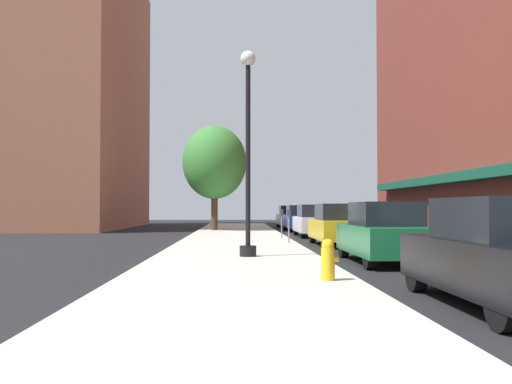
{
  "coord_description": "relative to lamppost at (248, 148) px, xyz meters",
  "views": [
    {
      "loc": [
        0.0,
        -4.11,
        1.51
      ],
      "look_at": [
        0.78,
        18.1,
        2.14
      ],
      "focal_mm": 38.3,
      "sensor_mm": 36.0,
      "label": 1
    }
  ],
  "objects": [
    {
      "name": "building_far_background",
      "position": [
        -11.33,
        25.54,
        6.94
      ],
      "size": [
        6.8,
        18.0,
        20.33
      ],
      "color": "#9E6047",
      "rests_on": "ground"
    },
    {
      "name": "car_yellow",
      "position": [
        3.68,
        5.93,
        -2.39
      ],
      "size": [
        1.8,
        4.3,
        1.66
      ],
      "rotation": [
        0.0,
        0.0,
        -0.02
      ],
      "color": "black",
      "rests_on": "ground"
    },
    {
      "name": "car_white",
      "position": [
        3.68,
        12.5,
        -2.39
      ],
      "size": [
        1.8,
        4.3,
        1.66
      ],
      "rotation": [
        0.0,
        0.0,
        -0.04
      ],
      "color": "black",
      "rests_on": "ground"
    },
    {
      "name": "parking_meter_far",
      "position": [
        1.73,
        9.3,
        -2.25
      ],
      "size": [
        0.14,
        0.09,
        1.31
      ],
      "color": "slate",
      "rests_on": "sidewalk_slab"
    },
    {
      "name": "sidewalk_slab",
      "position": [
        -0.32,
        7.54,
        -3.14
      ],
      "size": [
        4.8,
        50.0,
        0.12
      ],
      "primitive_type": "cube",
      "color": "#B7B2A8",
      "rests_on": "ground"
    },
    {
      "name": "tree_near",
      "position": [
        -1.7,
        18.19,
        1.09
      ],
      "size": [
        3.95,
        3.95,
        6.46
      ],
      "color": "#422D1E",
      "rests_on": "sidewalk_slab"
    },
    {
      "name": "car_silver",
      "position": [
        3.68,
        25.3,
        -2.39
      ],
      "size": [
        1.8,
        4.3,
        1.66
      ],
      "rotation": [
        0.0,
        0.0,
        -0.01
      ],
      "color": "black",
      "rests_on": "ground"
    },
    {
      "name": "fire_hydrant",
      "position": [
        1.43,
        -5.18,
        -2.68
      ],
      "size": [
        0.33,
        0.26,
        0.79
      ],
      "color": "gold",
      "rests_on": "sidewalk_slab"
    },
    {
      "name": "car_black",
      "position": [
        3.68,
        -7.5,
        -2.39
      ],
      "size": [
        1.8,
        4.3,
        1.66
      ],
      "rotation": [
        0.0,
        0.0,
        -0.04
      ],
      "color": "black",
      "rests_on": "ground"
    },
    {
      "name": "parking_meter_near",
      "position": [
        1.73,
        5.87,
        -2.25
      ],
      "size": [
        0.14,
        0.09,
        1.31
      ],
      "color": "slate",
      "rests_on": "sidewalk_slab"
    },
    {
      "name": "car_blue",
      "position": [
        3.68,
        18.86,
        -2.39
      ],
      "size": [
        1.8,
        4.3,
        1.66
      ],
      "rotation": [
        0.0,
        0.0,
        -0.0
      ],
      "color": "black",
      "rests_on": "ground"
    },
    {
      "name": "lamppost",
      "position": [
        0.0,
        0.0,
        0.0
      ],
      "size": [
        0.48,
        0.48,
        5.9
      ],
      "color": "black",
      "rests_on": "sidewalk_slab"
    },
    {
      "name": "car_green",
      "position": [
        3.68,
        -0.85,
        -2.39
      ],
      "size": [
        1.8,
        4.3,
        1.66
      ],
      "rotation": [
        0.0,
        0.0,
        -0.0
      ],
      "color": "black",
      "rests_on": "ground"
    },
    {
      "name": "ground_plane",
      "position": [
        3.68,
        6.54,
        -3.2
      ],
      "size": [
        90.0,
        90.0,
        0.0
      ],
      "primitive_type": "plane",
      "color": "black"
    }
  ]
}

